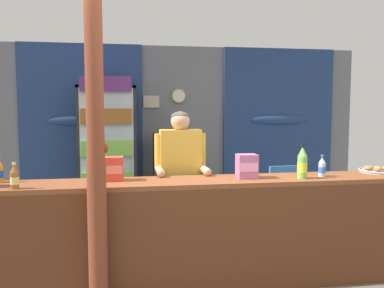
{
  "coord_description": "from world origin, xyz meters",
  "views": [
    {
      "loc": [
        -0.79,
        -2.94,
        1.61
      ],
      "look_at": [
        -0.13,
        1.09,
        1.25
      ],
      "focal_mm": 36.97,
      "sensor_mm": 36.0,
      "label": 1
    }
  ],
  "objects_px": {
    "bottle_shelf_rack": "(170,174)",
    "snack_box_crackers": "(111,169)",
    "soda_bottle_iced_tea": "(14,178)",
    "snack_box_wafer": "(247,166)",
    "plastic_lawn_chair": "(279,191)",
    "soda_bottle_water": "(322,167)",
    "pastry_tray": "(380,170)",
    "shopkeeper": "(180,170)",
    "stall_counter": "(213,224)",
    "drink_fridge": "(108,145)",
    "timber_post": "(96,166)",
    "soda_bottle_lime_soda": "(302,163)"
  },
  "relations": [
    {
      "from": "bottle_shelf_rack",
      "to": "snack_box_wafer",
      "type": "distance_m",
      "value": 2.37
    },
    {
      "from": "drink_fridge",
      "to": "soda_bottle_water",
      "type": "relative_size",
      "value": 9.91
    },
    {
      "from": "bottle_shelf_rack",
      "to": "snack_box_crackers",
      "type": "distance_m",
      "value": 2.37
    },
    {
      "from": "stall_counter",
      "to": "soda_bottle_water",
      "type": "height_order",
      "value": "soda_bottle_water"
    },
    {
      "from": "soda_bottle_iced_tea",
      "to": "soda_bottle_water",
      "type": "relative_size",
      "value": 1.03
    },
    {
      "from": "timber_post",
      "to": "soda_bottle_iced_tea",
      "type": "relative_size",
      "value": 11.56
    },
    {
      "from": "plastic_lawn_chair",
      "to": "snack_box_crackers",
      "type": "distance_m",
      "value": 2.7
    },
    {
      "from": "drink_fridge",
      "to": "timber_post",
      "type": "bearing_deg",
      "value": -89.41
    },
    {
      "from": "pastry_tray",
      "to": "drink_fridge",
      "type": "bearing_deg",
      "value": 144.11
    },
    {
      "from": "shopkeeper",
      "to": "soda_bottle_iced_tea",
      "type": "relative_size",
      "value": 7.49
    },
    {
      "from": "timber_post",
      "to": "shopkeeper",
      "type": "bearing_deg",
      "value": 46.32
    },
    {
      "from": "snack_box_wafer",
      "to": "pastry_tray",
      "type": "xyz_separation_m",
      "value": [
        1.42,
        0.11,
        -0.09
      ]
    },
    {
      "from": "bottle_shelf_rack",
      "to": "snack_box_wafer",
      "type": "bearing_deg",
      "value": -78.48
    },
    {
      "from": "shopkeeper",
      "to": "soda_bottle_lime_soda",
      "type": "bearing_deg",
      "value": -27.05
    },
    {
      "from": "soda_bottle_iced_tea",
      "to": "snack_box_wafer",
      "type": "relative_size",
      "value": 0.96
    },
    {
      "from": "drink_fridge",
      "to": "soda_bottle_iced_tea",
      "type": "relative_size",
      "value": 9.61
    },
    {
      "from": "plastic_lawn_chair",
      "to": "soda_bottle_water",
      "type": "xyz_separation_m",
      "value": [
        -0.23,
        -1.6,
        0.57
      ]
    },
    {
      "from": "soda_bottle_iced_tea",
      "to": "soda_bottle_water",
      "type": "xyz_separation_m",
      "value": [
        2.69,
        0.14,
        -0.0
      ]
    },
    {
      "from": "plastic_lawn_chair",
      "to": "soda_bottle_iced_tea",
      "type": "xyz_separation_m",
      "value": [
        -2.92,
        -1.74,
        0.57
      ]
    },
    {
      "from": "drink_fridge",
      "to": "pastry_tray",
      "type": "relative_size",
      "value": 4.96
    },
    {
      "from": "drink_fridge",
      "to": "snack_box_wafer",
      "type": "bearing_deg",
      "value": -57.52
    },
    {
      "from": "plastic_lawn_chair",
      "to": "shopkeeper",
      "type": "xyz_separation_m",
      "value": [
        -1.51,
        -1.13,
        0.5
      ]
    },
    {
      "from": "stall_counter",
      "to": "bottle_shelf_rack",
      "type": "bearing_deg",
      "value": 93.04
    },
    {
      "from": "snack_box_wafer",
      "to": "soda_bottle_water",
      "type": "bearing_deg",
      "value": -1.86
    },
    {
      "from": "soda_bottle_water",
      "to": "timber_post",
      "type": "bearing_deg",
      "value": -170.73
    },
    {
      "from": "soda_bottle_water",
      "to": "pastry_tray",
      "type": "bearing_deg",
      "value": 10.94
    },
    {
      "from": "snack_box_wafer",
      "to": "soda_bottle_iced_tea",
      "type": "bearing_deg",
      "value": -175.12
    },
    {
      "from": "stall_counter",
      "to": "soda_bottle_iced_tea",
      "type": "relative_size",
      "value": 19.48
    },
    {
      "from": "snack_box_crackers",
      "to": "soda_bottle_water",
      "type": "bearing_deg",
      "value": -3.02
    },
    {
      "from": "timber_post",
      "to": "snack_box_wafer",
      "type": "height_order",
      "value": "timber_post"
    },
    {
      "from": "soda_bottle_iced_tea",
      "to": "timber_post",
      "type": "bearing_deg",
      "value": -16.29
    },
    {
      "from": "soda_bottle_water",
      "to": "shopkeeper",
      "type": "bearing_deg",
      "value": 160.01
    },
    {
      "from": "snack_box_wafer",
      "to": "timber_post",
      "type": "bearing_deg",
      "value": -164.82
    },
    {
      "from": "plastic_lawn_chair",
      "to": "shopkeeper",
      "type": "height_order",
      "value": "shopkeeper"
    },
    {
      "from": "snack_box_crackers",
      "to": "snack_box_wafer",
      "type": "bearing_deg",
      "value": -3.71
    },
    {
      "from": "stall_counter",
      "to": "soda_bottle_water",
      "type": "bearing_deg",
      "value": 4.94
    },
    {
      "from": "shopkeeper",
      "to": "snack_box_crackers",
      "type": "relative_size",
      "value": 7.47
    },
    {
      "from": "drink_fridge",
      "to": "plastic_lawn_chair",
      "type": "distance_m",
      "value": 2.43
    },
    {
      "from": "plastic_lawn_chair",
      "to": "soda_bottle_water",
      "type": "height_order",
      "value": "soda_bottle_water"
    },
    {
      "from": "stall_counter",
      "to": "bottle_shelf_rack",
      "type": "height_order",
      "value": "bottle_shelf_rack"
    },
    {
      "from": "soda_bottle_iced_tea",
      "to": "snack_box_wafer",
      "type": "distance_m",
      "value": 1.97
    },
    {
      "from": "plastic_lawn_chair",
      "to": "snack_box_wafer",
      "type": "xyz_separation_m",
      "value": [
        -0.95,
        -1.57,
        0.59
      ]
    },
    {
      "from": "soda_bottle_iced_tea",
      "to": "snack_box_wafer",
      "type": "bearing_deg",
      "value": 4.88
    },
    {
      "from": "drink_fridge",
      "to": "plastic_lawn_chair",
      "type": "relative_size",
      "value": 2.36
    },
    {
      "from": "shopkeeper",
      "to": "soda_bottle_water",
      "type": "distance_m",
      "value": 1.36
    },
    {
      "from": "bottle_shelf_rack",
      "to": "snack_box_crackers",
      "type": "height_order",
      "value": "bottle_shelf_rack"
    },
    {
      "from": "plastic_lawn_chair",
      "to": "soda_bottle_lime_soda",
      "type": "xyz_separation_m",
      "value": [
        -0.46,
        -1.67,
        0.62
      ]
    },
    {
      "from": "pastry_tray",
      "to": "soda_bottle_iced_tea",
      "type": "bearing_deg",
      "value": -175.31
    },
    {
      "from": "stall_counter",
      "to": "shopkeeper",
      "type": "distance_m",
      "value": 0.72
    },
    {
      "from": "pastry_tray",
      "to": "soda_bottle_water",
      "type": "bearing_deg",
      "value": -169.06
    }
  ]
}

